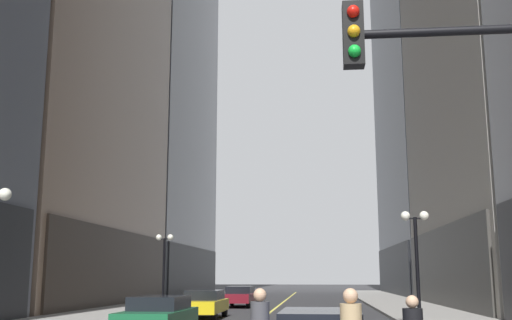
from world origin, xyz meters
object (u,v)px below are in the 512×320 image
car_green (158,314)px  car_maroon (240,296)px  car_yellow (204,303)px  street_lamp_right_mid (416,242)px  street_lamp_left_far (164,254)px

car_green → car_maroon: same height
car_yellow → street_lamp_right_mid: (9.12, -5.45, 2.54)m
car_green → street_lamp_right_mid: bearing=18.6°
car_maroon → street_lamp_left_far: street_lamp_left_far is taller
car_maroon → car_green: bearing=-90.9°
car_maroon → street_lamp_right_mid: street_lamp_right_mid is taller
car_yellow → car_maroon: size_ratio=0.99×
car_green → car_yellow: (-0.02, 8.51, -0.00)m
car_yellow → car_maroon: same height
street_lamp_left_far → car_yellow: bearing=-60.7°
car_green → car_maroon: 19.47m
car_green → street_lamp_right_mid: 9.93m
street_lamp_left_far → street_lamp_right_mid: same height
car_yellow → street_lamp_left_far: bearing=119.3°
car_yellow → street_lamp_left_far: size_ratio=1.04×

